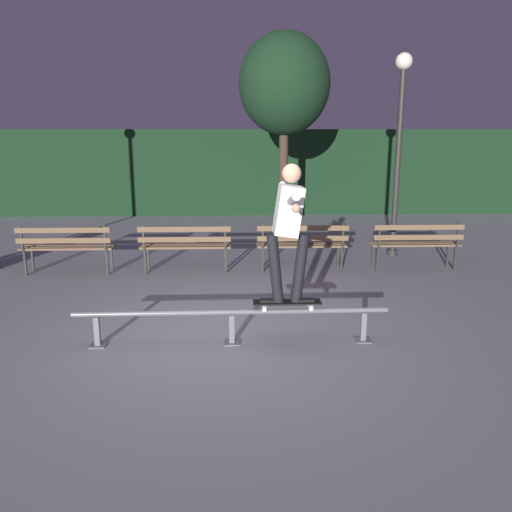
# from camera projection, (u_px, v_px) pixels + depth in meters

# --- Properties ---
(ground_plane) EXTENTS (90.00, 90.00, 0.00)m
(ground_plane) POSITION_uv_depth(u_px,v_px,m) (232.00, 337.00, 6.04)
(ground_plane) COLOR gray
(hedge_backdrop) EXTENTS (24.00, 1.20, 2.62)m
(hedge_backdrop) POSITION_uv_depth(u_px,v_px,m) (231.00, 172.00, 16.01)
(hedge_backdrop) COLOR black
(hedge_backdrop) RESTS_ON ground
(grind_rail) EXTENTS (3.61, 0.18, 0.41)m
(grind_rail) POSITION_uv_depth(u_px,v_px,m) (232.00, 318.00, 5.78)
(grind_rail) COLOR slate
(grind_rail) RESTS_ON ground
(skateboard) EXTENTS (0.78, 0.20, 0.09)m
(skateboard) POSITION_uv_depth(u_px,v_px,m) (287.00, 303.00, 5.77)
(skateboard) COLOR black
(skateboard) RESTS_ON grind_rail
(skateboarder) EXTENTS (0.62, 1.41, 1.56)m
(skateboarder) POSITION_uv_depth(u_px,v_px,m) (288.00, 222.00, 5.56)
(skateboarder) COLOR black
(skateboarder) RESTS_ON skateboard
(park_bench_leftmost) EXTENTS (1.61, 0.43, 0.88)m
(park_bench_leftmost) POSITION_uv_depth(u_px,v_px,m) (66.00, 244.00, 8.77)
(park_bench_leftmost) COLOR #282623
(park_bench_leftmost) RESTS_ON ground
(park_bench_left_center) EXTENTS (1.61, 0.43, 0.88)m
(park_bench_left_center) POSITION_uv_depth(u_px,v_px,m) (185.00, 243.00, 8.86)
(park_bench_left_center) COLOR #282623
(park_bench_left_center) RESTS_ON ground
(park_bench_right_center) EXTENTS (1.61, 0.43, 0.88)m
(park_bench_right_center) POSITION_uv_depth(u_px,v_px,m) (302.00, 242.00, 8.96)
(park_bench_right_center) COLOR #282623
(park_bench_right_center) RESTS_ON ground
(park_bench_rightmost) EXTENTS (1.61, 0.43, 0.88)m
(park_bench_rightmost) POSITION_uv_depth(u_px,v_px,m) (416.00, 241.00, 9.06)
(park_bench_rightmost) COLOR #282623
(park_bench_rightmost) RESTS_ON ground
(tree_behind_benches) EXTENTS (2.16, 2.16, 4.78)m
(tree_behind_benches) POSITION_uv_depth(u_px,v_px,m) (284.00, 85.00, 11.93)
(tree_behind_benches) COLOR #3D2D23
(tree_behind_benches) RESTS_ON ground
(lamp_post_right) EXTENTS (0.32, 0.32, 3.90)m
(lamp_post_right) POSITION_uv_depth(u_px,v_px,m) (400.00, 130.00, 9.76)
(lamp_post_right) COLOR #282623
(lamp_post_right) RESTS_ON ground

